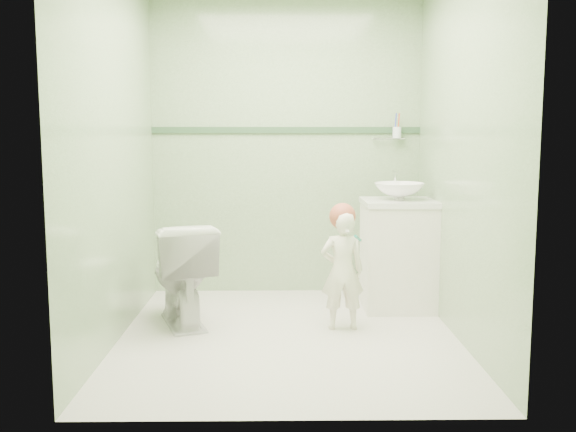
{
  "coord_description": "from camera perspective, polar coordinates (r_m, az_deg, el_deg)",
  "views": [
    {
      "loc": [
        -0.06,
        -4.12,
        1.33
      ],
      "look_at": [
        0.0,
        0.15,
        0.78
      ],
      "focal_mm": 40.47,
      "sensor_mm": 36.0,
      "label": 1
    }
  ],
  "objects": [
    {
      "name": "vanity",
      "position": [
        4.99,
        9.62,
        -3.5
      ],
      "size": [
        0.52,
        0.5,
        0.8
      ],
      "primitive_type": "cube",
      "color": "white",
      "rests_on": "ground"
    },
    {
      "name": "counter",
      "position": [
        4.93,
        9.72,
        1.18
      ],
      "size": [
        0.54,
        0.52,
        0.04
      ],
      "primitive_type": "cube",
      "color": "white",
      "rests_on": "vanity"
    },
    {
      "name": "hair_cap",
      "position": [
        4.37,
        4.81,
        -0.02
      ],
      "size": [
        0.18,
        0.18,
        0.18
      ],
      "primitive_type": "sphere",
      "color": "#AB5339",
      "rests_on": "toddler"
    },
    {
      "name": "ground",
      "position": [
        4.33,
        0.03,
        -10.55
      ],
      "size": [
        2.5,
        2.5,
        0.0
      ],
      "primitive_type": "plane",
      "color": "beige",
      "rests_on": "ground"
    },
    {
      "name": "trim_stripe",
      "position": [
        5.36,
        -0.16,
        7.56
      ],
      "size": [
        2.2,
        0.02,
        0.05
      ],
      "primitive_type": "cube",
      "color": "#315234",
      "rests_on": "room_shell"
    },
    {
      "name": "room_shell",
      "position": [
        4.12,
        0.03,
        5.53
      ],
      "size": [
        2.5,
        2.54,
        2.4
      ],
      "color": "#87A978",
      "rests_on": "ground"
    },
    {
      "name": "cup_holder",
      "position": [
        5.39,
        9.46,
        7.23
      ],
      "size": [
        0.26,
        0.07,
        0.21
      ],
      "color": "silver",
      "rests_on": "room_shell"
    },
    {
      "name": "teal_toothbrush",
      "position": [
        4.26,
        6.07,
        -1.88
      ],
      "size": [
        0.11,
        0.13,
        0.08
      ],
      "color": "#148E7A",
      "rests_on": "toddler"
    },
    {
      "name": "basin",
      "position": [
        4.92,
        9.74,
        2.16
      ],
      "size": [
        0.37,
        0.37,
        0.13
      ],
      "primitive_type": "imported",
      "color": "white",
      "rests_on": "counter"
    },
    {
      "name": "faucet",
      "position": [
        5.1,
        9.39,
        3.24
      ],
      "size": [
        0.03,
        0.13,
        0.18
      ],
      "color": "silver",
      "rests_on": "counter"
    },
    {
      "name": "toilet",
      "position": [
        4.58,
        -9.35,
        -4.97
      ],
      "size": [
        0.61,
        0.8,
        0.72
      ],
      "primitive_type": "imported",
      "rotation": [
        0.0,
        0.0,
        3.47
      ],
      "color": "white",
      "rests_on": "ground"
    },
    {
      "name": "toddler",
      "position": [
        4.41,
        4.79,
        -4.81
      ],
      "size": [
        0.31,
        0.21,
        0.81
      ],
      "primitive_type": "imported",
      "rotation": [
        0.0,
        0.0,
        3.2
      ],
      "color": "white",
      "rests_on": "ground"
    }
  ]
}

